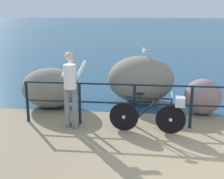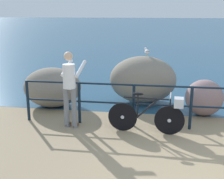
% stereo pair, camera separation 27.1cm
% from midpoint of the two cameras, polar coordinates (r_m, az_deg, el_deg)
% --- Properties ---
extents(ground_plane, '(120.00, 120.00, 0.10)m').
position_cam_midpoint_polar(ground_plane, '(24.71, 10.87, 8.47)').
color(ground_plane, '#937F60').
extents(sea_surface, '(120.00, 90.00, 0.01)m').
position_cam_midpoint_polar(sea_surface, '(52.62, 9.85, 11.96)').
color(sea_surface, navy).
rests_on(sea_surface, ground_plane).
extents(promenade_railing, '(7.89, 0.07, 1.02)m').
position_cam_midpoint_polar(promenade_railing, '(7.03, 15.94, -2.48)').
color(promenade_railing, black).
rests_on(promenade_railing, ground_plane).
extents(bicycle, '(1.70, 0.48, 0.92)m').
position_cam_midpoint_polar(bicycle, '(6.68, 8.90, -4.51)').
color(bicycle, black).
rests_on(bicycle, ground_plane).
extents(person_at_railing, '(0.54, 0.67, 1.78)m').
position_cam_midpoint_polar(person_at_railing, '(6.84, -6.91, 0.66)').
color(person_at_railing, slate).
rests_on(person_at_railing, ground_plane).
extents(breakwater_boulder_main, '(1.94, 1.48, 1.37)m').
position_cam_midpoint_polar(breakwater_boulder_main, '(8.83, 6.77, 1.89)').
color(breakwater_boulder_main, gray).
rests_on(breakwater_boulder_main, ground).
extents(breakwater_boulder_left, '(1.63, 1.33, 1.11)m').
position_cam_midpoint_polar(breakwater_boulder_left, '(8.57, -10.41, 0.44)').
color(breakwater_boulder_left, gray).
rests_on(breakwater_boulder_left, ground).
extents(breakwater_boulder_right, '(0.97, 0.86, 0.94)m').
position_cam_midpoint_polar(breakwater_boulder_right, '(8.13, 18.09, -1.49)').
color(breakwater_boulder_right, gray).
rests_on(breakwater_boulder_right, ground).
extents(seagull, '(0.20, 0.34, 0.23)m').
position_cam_midpoint_polar(seagull, '(8.77, 7.55, 7.26)').
color(seagull, gold).
rests_on(seagull, breakwater_boulder_main).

